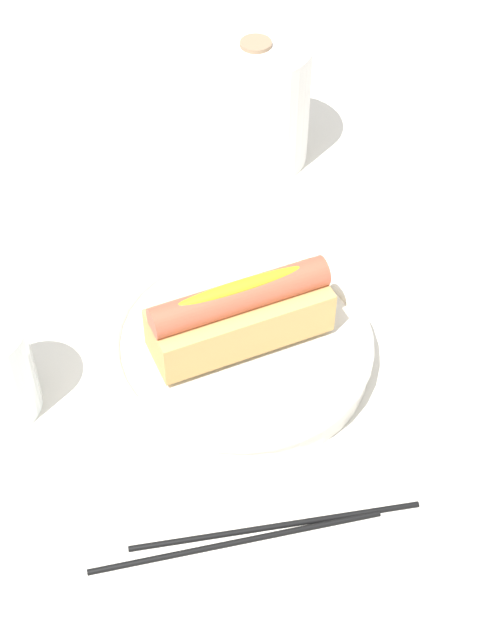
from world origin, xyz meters
name	(u,v)px	position (x,y,z in m)	size (l,w,h in m)	color
ground_plane	(262,353)	(0.00, 0.00, 0.00)	(2.40, 2.40, 0.00)	silver
serving_bowl	(240,347)	(-0.02, -0.01, 0.02)	(0.23, 0.23, 0.03)	silver
hotdog_front	(240,314)	(-0.02, -0.01, 0.06)	(0.16, 0.10, 0.06)	tan
paper_towel_roll	(255,103)	(0.01, 0.27, 0.07)	(0.11, 0.11, 0.13)	white
chopstick_near	(276,525)	(0.00, -0.17, 0.00)	(0.01, 0.01, 0.22)	black
chopstick_far	(237,541)	(-0.03, -0.18, 0.00)	(0.01, 0.01, 0.22)	black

